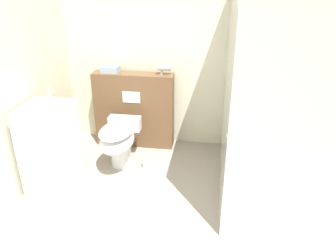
# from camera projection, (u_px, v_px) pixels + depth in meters

# --- Properties ---
(wall_back) EXTENTS (8.00, 0.06, 2.50)m
(wall_back) POSITION_uv_depth(u_px,v_px,m) (172.00, 48.00, 3.99)
(wall_back) COLOR beige
(wall_back) RESTS_ON ground_plane
(partition_panel) EXTENTS (1.01, 0.22, 0.97)m
(partition_panel) POSITION_uv_depth(u_px,v_px,m) (134.00, 110.00, 4.20)
(partition_panel) COLOR brown
(partition_panel) RESTS_ON ground_plane
(shower_glass) EXTENTS (0.04, 1.73, 2.01)m
(shower_glass) POSITION_uv_depth(u_px,v_px,m) (227.00, 94.00, 3.20)
(shower_glass) COLOR silver
(shower_glass) RESTS_ON ground_plane
(toilet) EXTENTS (0.38, 0.68, 0.53)m
(toilet) POSITION_uv_depth(u_px,v_px,m) (119.00, 141.00, 3.72)
(toilet) COLOR white
(toilet) RESTS_ON ground_plane
(sink_vanity) EXTENTS (0.45, 0.51, 1.05)m
(sink_vanity) POSITION_uv_depth(u_px,v_px,m) (51.00, 148.00, 3.33)
(sink_vanity) COLOR white
(sink_vanity) RESTS_ON ground_plane
(hair_drier) EXTENTS (0.18, 0.08, 0.13)m
(hair_drier) POSITION_uv_depth(u_px,v_px,m) (165.00, 67.00, 3.91)
(hair_drier) COLOR #B7B7BC
(hair_drier) RESTS_ON partition_panel
(folded_towel) EXTENTS (0.21, 0.16, 0.08)m
(folded_towel) POSITION_uv_depth(u_px,v_px,m) (110.00, 69.00, 4.03)
(folded_towel) COLOR #8C9EAD
(folded_towel) RESTS_ON partition_panel
(spare_toilet_roll) EXTENTS (0.09, 0.09, 0.11)m
(spare_toilet_roll) POSITION_uv_depth(u_px,v_px,m) (146.00, 163.00, 3.83)
(spare_toilet_roll) COLOR white
(spare_toilet_roll) RESTS_ON ground_plane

